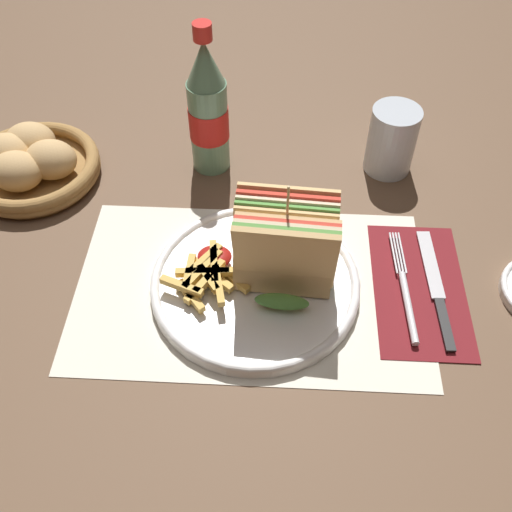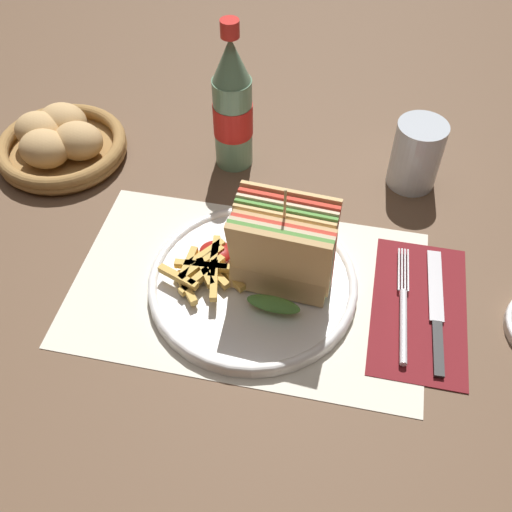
{
  "view_description": "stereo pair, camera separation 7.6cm",
  "coord_description": "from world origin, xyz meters",
  "px_view_note": "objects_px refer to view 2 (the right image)",
  "views": [
    {
      "loc": [
        0.05,
        -0.5,
        0.62
      ],
      "look_at": [
        0.03,
        -0.01,
        0.04
      ],
      "focal_mm": 42.0,
      "sensor_mm": 36.0,
      "label": 1
    },
    {
      "loc": [
        0.13,
        -0.49,
        0.62
      ],
      "look_at": [
        0.03,
        -0.01,
        0.04
      ],
      "focal_mm": 42.0,
      "sensor_mm": 36.0,
      "label": 2
    }
  ],
  "objects_px": {
    "coke_bottle_near": "(233,107)",
    "plate_main": "(253,283)",
    "club_sandwich": "(282,252)",
    "glass_near": "(415,158)",
    "fork": "(403,314)",
    "bread_basket": "(60,143)",
    "knife": "(436,310)"
  },
  "relations": [
    {
      "from": "fork",
      "to": "bread_basket",
      "type": "bearing_deg",
      "value": 156.63
    },
    {
      "from": "fork",
      "to": "glass_near",
      "type": "xyz_separation_m",
      "value": [
        -0.0,
        0.26,
        0.04
      ]
    },
    {
      "from": "club_sandwich",
      "to": "fork",
      "type": "relative_size",
      "value": 0.89
    },
    {
      "from": "plate_main",
      "to": "bread_basket",
      "type": "height_order",
      "value": "bread_basket"
    },
    {
      "from": "glass_near",
      "to": "plate_main",
      "type": "bearing_deg",
      "value": -127.59
    },
    {
      "from": "fork",
      "to": "club_sandwich",
      "type": "bearing_deg",
      "value": 174.06
    },
    {
      "from": "knife",
      "to": "glass_near",
      "type": "relative_size",
      "value": 1.86
    },
    {
      "from": "fork",
      "to": "knife",
      "type": "bearing_deg",
      "value": 17.97
    },
    {
      "from": "bread_basket",
      "to": "plate_main",
      "type": "bearing_deg",
      "value": -29.56
    },
    {
      "from": "plate_main",
      "to": "bread_basket",
      "type": "xyz_separation_m",
      "value": [
        -0.35,
        0.2,
        0.02
      ]
    },
    {
      "from": "coke_bottle_near",
      "to": "knife",
      "type": "bearing_deg",
      "value": -36.9
    },
    {
      "from": "club_sandwich",
      "to": "bread_basket",
      "type": "height_order",
      "value": "club_sandwich"
    },
    {
      "from": "knife",
      "to": "bread_basket",
      "type": "bearing_deg",
      "value": 159.3
    },
    {
      "from": "club_sandwich",
      "to": "glass_near",
      "type": "height_order",
      "value": "club_sandwich"
    },
    {
      "from": "club_sandwich",
      "to": "knife",
      "type": "height_order",
      "value": "club_sandwich"
    },
    {
      "from": "plate_main",
      "to": "knife",
      "type": "xyz_separation_m",
      "value": [
        0.23,
        0.01,
        -0.0
      ]
    },
    {
      "from": "plate_main",
      "to": "coke_bottle_near",
      "type": "height_order",
      "value": "coke_bottle_near"
    },
    {
      "from": "fork",
      "to": "bread_basket",
      "type": "height_order",
      "value": "bread_basket"
    },
    {
      "from": "plate_main",
      "to": "fork",
      "type": "distance_m",
      "value": 0.19
    },
    {
      "from": "coke_bottle_near",
      "to": "plate_main",
      "type": "bearing_deg",
      "value": -71.54
    },
    {
      "from": "bread_basket",
      "to": "coke_bottle_near",
      "type": "bearing_deg",
      "value": 9.41
    },
    {
      "from": "plate_main",
      "to": "coke_bottle_near",
      "type": "distance_m",
      "value": 0.27
    },
    {
      "from": "club_sandwich",
      "to": "glass_near",
      "type": "distance_m",
      "value": 0.29
    },
    {
      "from": "glass_near",
      "to": "knife",
      "type": "bearing_deg",
      "value": -80.31
    },
    {
      "from": "plate_main",
      "to": "fork",
      "type": "relative_size",
      "value": 1.49
    },
    {
      "from": "coke_bottle_near",
      "to": "club_sandwich",
      "type": "bearing_deg",
      "value": -64.14
    },
    {
      "from": "club_sandwich",
      "to": "glass_near",
      "type": "xyz_separation_m",
      "value": [
        0.16,
        0.25,
        -0.03
      ]
    },
    {
      "from": "plate_main",
      "to": "fork",
      "type": "xyz_separation_m",
      "value": [
        0.19,
        -0.01,
        -0.0
      ]
    },
    {
      "from": "knife",
      "to": "coke_bottle_near",
      "type": "bearing_deg",
      "value": 140.61
    },
    {
      "from": "club_sandwich",
      "to": "knife",
      "type": "distance_m",
      "value": 0.21
    },
    {
      "from": "plate_main",
      "to": "club_sandwich",
      "type": "distance_m",
      "value": 0.08
    },
    {
      "from": "glass_near",
      "to": "bread_basket",
      "type": "relative_size",
      "value": 0.52
    }
  ]
}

